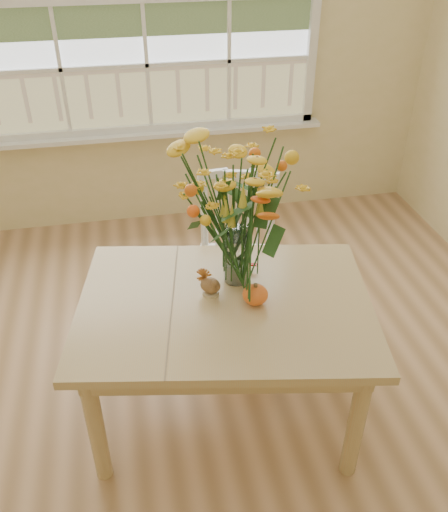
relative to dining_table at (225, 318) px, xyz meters
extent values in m
cube|color=#A1784D|center=(-0.13, -0.29, -0.57)|extent=(4.00, 4.50, 0.01)
cube|color=beige|center=(-0.13, 1.96, 0.78)|extent=(4.00, 0.02, 2.70)
cube|color=white|center=(-0.13, 1.89, 0.12)|extent=(2.42, 0.12, 0.03)
cube|color=tan|center=(0.00, 0.00, 0.07)|extent=(1.37, 1.09, 0.04)
cube|color=tan|center=(0.00, 0.00, 0.00)|extent=(1.23, 0.95, 0.10)
cylinder|color=tan|center=(-0.58, -0.25, -0.26)|extent=(0.07, 0.07, 0.62)
cylinder|color=tan|center=(-0.46, 0.44, -0.26)|extent=(0.07, 0.07, 0.62)
cylinder|color=tan|center=(0.46, -0.44, -0.26)|extent=(0.07, 0.07, 0.62)
cylinder|color=tan|center=(0.58, 0.25, -0.26)|extent=(0.07, 0.07, 0.62)
cube|color=white|center=(0.18, 0.57, -0.15)|extent=(0.49, 0.48, 0.05)
cube|color=white|center=(0.22, 0.72, 0.09)|extent=(0.41, 0.13, 0.47)
cylinder|color=white|center=(-0.01, 0.46, -0.37)|extent=(0.03, 0.03, 0.40)
cylinder|color=white|center=(0.06, 0.75, -0.37)|extent=(0.03, 0.03, 0.40)
cylinder|color=white|center=(0.30, 0.39, -0.37)|extent=(0.03, 0.03, 0.40)
cylinder|color=white|center=(0.37, 0.68, -0.37)|extent=(0.03, 0.03, 0.40)
cylinder|color=white|center=(0.08, 0.15, 0.22)|extent=(0.11, 0.11, 0.25)
ellipsoid|color=#EE5A1C|center=(0.12, -0.03, 0.13)|extent=(0.11, 0.11, 0.08)
cylinder|color=#CCB78C|center=(-0.05, 0.07, 0.10)|extent=(0.07, 0.07, 0.01)
ellipsoid|color=brown|center=(-0.05, 0.07, 0.14)|extent=(0.11, 0.10, 0.07)
ellipsoid|color=#38160F|center=(0.09, 0.22, 0.12)|extent=(0.07, 0.07, 0.06)
camera|label=1|loc=(-0.35, -1.74, 1.52)|focal=38.00mm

